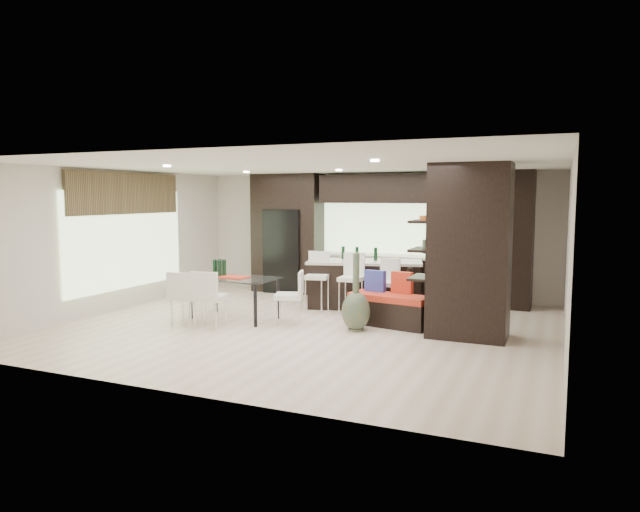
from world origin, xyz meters
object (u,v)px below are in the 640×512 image
at_px(bench, 390,310).
at_px(stool_right, 387,294).
at_px(chair_near, 210,301).
at_px(dining_table, 234,298).
at_px(chair_end, 289,300).
at_px(chair_far, 186,300).
at_px(kitchen_island, 364,284).
at_px(stool_left, 317,288).
at_px(floor_vase, 356,292).
at_px(stool_mid, 351,290).

bearing_deg(bench, stool_right, 121.82).
bearing_deg(chair_near, dining_table, 81.73).
distance_m(bench, chair_end, 1.73).
xyz_separation_m(dining_table, chair_far, (-0.49, -0.75, 0.06)).
bearing_deg(dining_table, kitchen_island, 52.52).
relative_size(kitchen_island, dining_table, 1.43).
bearing_deg(stool_right, stool_left, -174.70).
distance_m(stool_left, floor_vase, 1.69).
xyz_separation_m(stool_right, chair_far, (-2.96, -1.95, 0.00)).
bearing_deg(chair_near, kitchen_island, 48.43).
bearing_deg(stool_right, chair_far, -141.99).
relative_size(stool_left, chair_near, 1.03).
distance_m(stool_left, chair_end, 1.18).
xyz_separation_m(stool_right, chair_near, (-2.48, -1.96, 0.02)).
bearing_deg(chair_near, stool_mid, 39.06).
height_order(stool_mid, stool_right, stool_mid).
xyz_separation_m(kitchen_island, stool_right, (0.68, -0.77, -0.03)).
xyz_separation_m(dining_table, chair_near, (0.00, -0.76, 0.07)).
xyz_separation_m(kitchen_island, dining_table, (-1.79, -1.97, -0.09)).
bearing_deg(chair_near, chair_far, 170.57).
bearing_deg(dining_table, chair_near, -85.14).
xyz_separation_m(stool_mid, bench, (0.92, -0.60, -0.19)).
height_order(dining_table, chair_far, chair_far).
bearing_deg(kitchen_island, stool_mid, -105.25).
distance_m(floor_vase, chair_near, 2.44).
relative_size(stool_left, floor_vase, 0.72).
xyz_separation_m(stool_right, floor_vase, (-0.17, -1.19, 0.21)).
distance_m(kitchen_island, dining_table, 2.66).
xyz_separation_m(floor_vase, chair_far, (-2.79, -0.76, -0.21)).
bearing_deg(stool_right, chair_end, -134.53).
distance_m(bench, chair_far, 3.47).
height_order(stool_left, chair_near, stool_left).
height_order(stool_mid, bench, stool_mid).
xyz_separation_m(bench, chair_end, (-1.62, -0.58, 0.16)).
height_order(kitchen_island, floor_vase, floor_vase).
distance_m(stool_mid, stool_right, 0.69).
relative_size(chair_near, chair_end, 1.06).
height_order(stool_left, chair_end, stool_left).
xyz_separation_m(stool_left, bench, (1.61, -0.60, -0.19)).
bearing_deg(bench, chair_near, -142.90).
distance_m(stool_left, stool_right, 1.37).
bearing_deg(chair_far, chair_near, -7.27).
distance_m(stool_right, bench, 0.68).
bearing_deg(stool_mid, stool_left, 179.38).
relative_size(stool_left, stool_right, 1.08).
bearing_deg(bench, kitchen_island, 134.41).
distance_m(kitchen_island, bench, 1.67).
relative_size(floor_vase, chair_near, 1.43).
xyz_separation_m(chair_far, chair_end, (1.58, 0.75, -0.01)).
height_order(stool_mid, chair_end, stool_mid).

